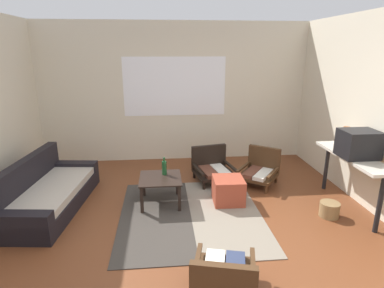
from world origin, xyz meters
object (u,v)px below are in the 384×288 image
at_px(crt_television, 358,144).
at_px(glass_bottle, 164,167).
at_px(console_shelf, 353,162).
at_px(armchair_corner, 260,169).
at_px(armchair_striped_foreground, 224,277).
at_px(ottoman_orange, 228,191).
at_px(coffee_table, 160,182).
at_px(wicker_basket, 329,209).
at_px(clay_vase, 345,142).
at_px(couch, 46,194).
at_px(armchair_by_window, 212,167).

relative_size(crt_television, glass_bottle, 1.75).
bearing_deg(console_shelf, armchair_corner, 135.47).
height_order(armchair_striped_foreground, ottoman_orange, armchair_striped_foreground).
bearing_deg(coffee_table, wicker_basket, -14.81).
bearing_deg(wicker_basket, clay_vase, 51.08).
xyz_separation_m(ottoman_orange, clay_vase, (1.66, -0.07, 0.72)).
distance_m(armchair_corner, ottoman_orange, 0.94).
height_order(couch, coffee_table, couch).
xyz_separation_m(armchair_by_window, armchair_corner, (0.78, -0.21, 0.01)).
distance_m(clay_vase, wicker_basket, 1.01).
xyz_separation_m(armchair_corner, ottoman_orange, (-0.68, -0.65, -0.06)).
relative_size(couch, crt_television, 4.24).
bearing_deg(clay_vase, coffee_table, 177.06).
distance_m(coffee_table, armchair_striped_foreground, 2.02).
height_order(armchair_by_window, armchair_striped_foreground, armchair_by_window).
height_order(coffee_table, ottoman_orange, coffee_table).
xyz_separation_m(coffee_table, wicker_basket, (2.27, -0.60, -0.23)).
bearing_deg(crt_television, clay_vase, 89.42).
bearing_deg(glass_bottle, ottoman_orange, -10.90).
xyz_separation_m(armchair_striped_foreground, armchair_corner, (1.11, 2.53, 0.01)).
bearing_deg(clay_vase, ottoman_orange, 177.48).
bearing_deg(armchair_by_window, console_shelf, -33.75).
bearing_deg(clay_vase, console_shelf, -90.00).
bearing_deg(armchair_corner, wicker_basket, -62.89).
distance_m(console_shelf, clay_vase, 0.33).
height_order(console_shelf, crt_television, crt_television).
xyz_separation_m(crt_television, clay_vase, (0.00, 0.31, -0.06)).
bearing_deg(armchair_by_window, clay_vase, -27.87).
distance_m(armchair_by_window, ottoman_orange, 0.87).
relative_size(armchair_corner, crt_television, 1.73).
height_order(armchair_striped_foreground, clay_vase, clay_vase).
xyz_separation_m(armchair_striped_foreground, console_shelf, (2.09, 1.56, 0.44)).
height_order(armchair_corner, clay_vase, clay_vase).
bearing_deg(coffee_table, armchair_striped_foreground, -74.00).
xyz_separation_m(ottoman_orange, wicker_basket, (1.28, -0.54, -0.09)).
xyz_separation_m(couch, armchair_corner, (3.28, 0.57, 0.04)).
bearing_deg(glass_bottle, wicker_basket, -17.95).
relative_size(couch, wicker_basket, 7.56).
xyz_separation_m(armchair_by_window, armchair_striped_foreground, (-0.33, -2.74, 0.00)).
bearing_deg(ottoman_orange, glass_bottle, 169.10).
distance_m(clay_vase, glass_bottle, 2.63).
bearing_deg(clay_vase, couch, 178.00).
distance_m(armchair_by_window, crt_television, 2.27).
relative_size(clay_vase, glass_bottle, 1.29).
bearing_deg(glass_bottle, console_shelf, -10.87).
height_order(clay_vase, wicker_basket, clay_vase).
bearing_deg(armchair_by_window, armchair_striped_foreground, -96.86).
xyz_separation_m(armchair_by_window, crt_television, (1.76, -1.24, 0.73)).
relative_size(couch, armchair_striped_foreground, 2.66).
relative_size(ottoman_orange, crt_television, 0.94).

